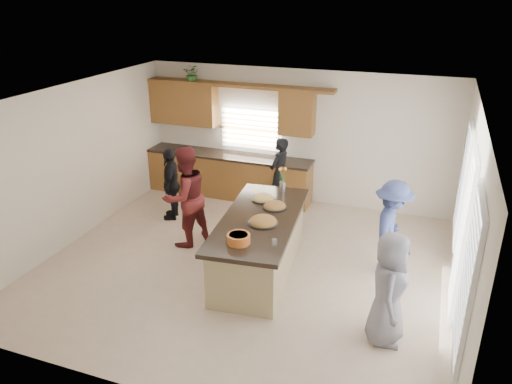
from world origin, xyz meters
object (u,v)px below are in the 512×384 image
at_px(woman_right_front, 389,289).
at_px(woman_left_mid, 185,197).
at_px(salad_bowl, 239,238).
at_px(woman_left_front, 171,184).
at_px(woman_right_back, 391,229).
at_px(island, 260,245).
at_px(woman_left_back, 279,173).

bearing_deg(woman_right_front, woman_left_mid, 63.77).
distance_m(salad_bowl, woman_right_front, 2.14).
distance_m(woman_left_front, woman_right_back, 4.33).
distance_m(island, woman_left_back, 2.57).
xyz_separation_m(woman_left_front, woman_right_front, (4.43, -2.36, 0.05)).
distance_m(island, salad_bowl, 1.06).
distance_m(salad_bowl, woman_left_mid, 2.02).
relative_size(woman_left_back, woman_right_back, 0.94).
bearing_deg(woman_right_back, woman_left_front, 81.30).
relative_size(salad_bowl, woman_right_front, 0.21).
xyz_separation_m(woman_left_back, woman_left_mid, (-1.06, -2.09, 0.16)).
bearing_deg(woman_left_mid, island, 101.47).
relative_size(salad_bowl, woman_left_back, 0.22).
distance_m(island, woman_left_front, 2.66).
bearing_deg(salad_bowl, woman_right_back, 37.58).
distance_m(woman_left_mid, woman_left_front, 1.18).
relative_size(island, woman_right_front, 1.81).
xyz_separation_m(woman_left_mid, woman_right_front, (3.65, -1.49, -0.13)).
distance_m(woman_left_mid, woman_right_front, 3.95).
xyz_separation_m(island, woman_left_back, (-0.47, 2.51, 0.30)).
xyz_separation_m(island, salad_bowl, (0.00, -0.89, 0.57)).
bearing_deg(woman_left_mid, woman_right_front, 94.58).
bearing_deg(woman_right_back, island, 107.72).
bearing_deg(woman_right_front, woman_left_back, 31.89).
distance_m(woman_left_back, woman_right_back, 3.09).
bearing_deg(woman_left_front, woman_right_front, 45.72).
bearing_deg(woman_right_front, island, 59.16).
xyz_separation_m(salad_bowl, woman_left_mid, (-1.54, 1.31, -0.12)).
height_order(island, woman_left_mid, woman_left_mid).
height_order(salad_bowl, woman_left_front, woman_left_front).
distance_m(woman_right_back, woman_right_front, 1.70).
bearing_deg(woman_right_front, woman_left_front, 57.88).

